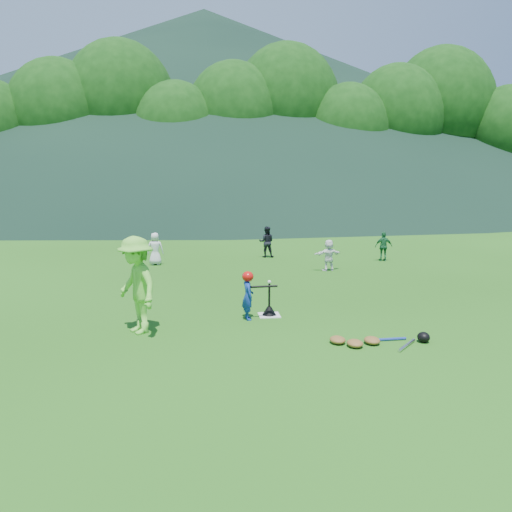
{
  "coord_description": "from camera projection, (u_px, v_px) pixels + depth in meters",
  "views": [
    {
      "loc": [
        -1.45,
        -10.25,
        2.94
      ],
      "look_at": [
        0.0,
        2.5,
        0.9
      ],
      "focal_mm": 35.0,
      "sensor_mm": 36.0,
      "label": 1
    }
  ],
  "objects": [
    {
      "name": "fielder_c",
      "position": [
        384.0,
        246.0,
        17.55
      ],
      "size": [
        0.63,
        0.31,
        1.04
      ],
      "primitive_type": "imported",
      "rotation": [
        0.0,
        0.0,
        3.04
      ],
      "color": "#1E6636",
      "rests_on": "ground"
    },
    {
      "name": "distant_hills",
      "position": [
        162.0,
        108.0,
        87.76
      ],
      "size": [
        155.0,
        140.0,
        32.0
      ],
      "color": "black",
      "rests_on": "ground"
    },
    {
      "name": "batter_gear",
      "position": [
        249.0,
        277.0,
        10.27
      ],
      "size": [
        0.73,
        0.26,
        0.35
      ],
      "color": "red",
      "rests_on": "ground"
    },
    {
      "name": "tree_line",
      "position": [
        217.0,
        115.0,
        42.61
      ],
      "size": [
        70.04,
        11.4,
        14.82
      ],
      "color": "#382314",
      "rests_on": "ground"
    },
    {
      "name": "fielder_a",
      "position": [
        155.0,
        249.0,
        16.78
      ],
      "size": [
        0.56,
        0.38,
        1.09
      ],
      "primitive_type": "imported",
      "rotation": [
        0.0,
        0.0,
        3.08
      ],
      "color": "silver",
      "rests_on": "ground"
    },
    {
      "name": "home_plate",
      "position": [
        269.0,
        315.0,
        10.68
      ],
      "size": [
        0.45,
        0.45,
        0.02
      ],
      "primitive_type": "cube",
      "color": "silver",
      "rests_on": "ground"
    },
    {
      "name": "outfield_fence",
      "position": [
        218.0,
        207.0,
        38.05
      ],
      "size": [
        70.07,
        0.08,
        1.33
      ],
      "color": "gray",
      "rests_on": "ground"
    },
    {
      "name": "fielder_b",
      "position": [
        267.0,
        242.0,
        18.37
      ],
      "size": [
        0.62,
        0.52,
        1.14
      ],
      "primitive_type": "imported",
      "rotation": [
        0.0,
        0.0,
        2.97
      ],
      "color": "black",
      "rests_on": "ground"
    },
    {
      "name": "equipment_pile",
      "position": [
        372.0,
        340.0,
        8.85
      ],
      "size": [
        1.8,
        0.77,
        0.19
      ],
      "color": "olive",
      "rests_on": "ground"
    },
    {
      "name": "fielder_d",
      "position": [
        329.0,
        255.0,
        15.73
      ],
      "size": [
        0.97,
        0.52,
        1.0
      ],
      "primitive_type": "imported",
      "rotation": [
        0.0,
        0.0,
        3.4
      ],
      "color": "white",
      "rests_on": "ground"
    },
    {
      "name": "batter_child",
      "position": [
        248.0,
        296.0,
        10.33
      ],
      "size": [
        0.28,
        0.39,
        0.99
      ],
      "primitive_type": "imported",
      "rotation": [
        0.0,
        0.0,
        1.7
      ],
      "color": "navy",
      "rests_on": "ground"
    },
    {
      "name": "adult_coach",
      "position": [
        137.0,
        285.0,
        9.39
      ],
      "size": [
        1.22,
        1.38,
        1.85
      ],
      "primitive_type": "imported",
      "rotation": [
        0.0,
        0.0,
        -1.01
      ],
      "color": "#70D53E",
      "rests_on": "ground"
    },
    {
      "name": "baseball",
      "position": [
        269.0,
        282.0,
        10.56
      ],
      "size": [
        0.08,
        0.08,
        0.08
      ],
      "primitive_type": "sphere",
      "color": "white",
      "rests_on": "batting_tee"
    },
    {
      "name": "batting_tee",
      "position": [
        269.0,
        310.0,
        10.66
      ],
      "size": [
        0.3,
        0.3,
        0.68
      ],
      "color": "black",
      "rests_on": "home_plate"
    },
    {
      "name": "ground",
      "position": [
        269.0,
        316.0,
        10.68
      ],
      "size": [
        120.0,
        120.0,
        0.0
      ],
      "primitive_type": "plane",
      "color": "#1F5212",
      "rests_on": "ground"
    }
  ]
}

